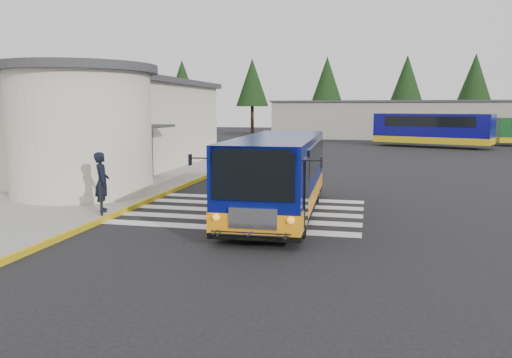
% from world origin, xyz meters
% --- Properties ---
extents(ground, '(140.00, 140.00, 0.00)m').
position_xyz_m(ground, '(0.00, 0.00, 0.00)').
color(ground, black).
rests_on(ground, ground).
extents(sidewalk, '(10.00, 34.00, 0.15)m').
position_xyz_m(sidewalk, '(-9.00, 4.00, 0.07)').
color(sidewalk, gray).
rests_on(sidewalk, ground).
extents(curb_strip, '(0.12, 34.00, 0.16)m').
position_xyz_m(curb_strip, '(-4.05, 4.00, 0.08)').
color(curb_strip, gold).
rests_on(curb_strip, ground).
extents(station_building, '(12.70, 18.70, 4.80)m').
position_xyz_m(station_building, '(-10.84, 6.91, 2.57)').
color(station_building, beige).
rests_on(station_building, ground).
extents(crosswalk, '(8.00, 5.35, 0.01)m').
position_xyz_m(crosswalk, '(-0.50, -0.80, 0.01)').
color(crosswalk, silver).
rests_on(crosswalk, ground).
extents(depot_building, '(26.40, 8.40, 4.20)m').
position_xyz_m(depot_building, '(6.00, 42.00, 2.11)').
color(depot_building, gray).
rests_on(depot_building, ground).
extents(tree_line, '(58.40, 4.40, 10.00)m').
position_xyz_m(tree_line, '(6.29, 50.00, 6.77)').
color(tree_line, black).
rests_on(tree_line, ground).
extents(transit_bus, '(3.22, 8.90, 2.49)m').
position_xyz_m(transit_bus, '(0.85, -1.11, 1.19)').
color(transit_bus, '#070E5D').
rests_on(transit_bus, ground).
extents(pedestrian_a, '(0.74, 0.82, 1.87)m').
position_xyz_m(pedestrian_a, '(-4.50, -2.48, 1.08)').
color(pedestrian_a, black).
rests_on(pedestrian_a, sidewalk).
extents(pedestrian_b, '(0.89, 1.01, 1.75)m').
position_xyz_m(pedestrian_b, '(-7.65, 0.01, 1.02)').
color(pedestrian_b, black).
rests_on(pedestrian_b, sidewalk).
extents(bollard, '(0.08, 0.08, 1.01)m').
position_xyz_m(bollard, '(-4.20, -3.09, 0.66)').
color(bollard, black).
rests_on(bollard, sidewalk).
extents(far_bus_a, '(9.99, 6.08, 2.50)m').
position_xyz_m(far_bus_a, '(8.90, 29.07, 1.62)').
color(far_bus_a, '#0A0861').
rests_on(far_bus_a, ground).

